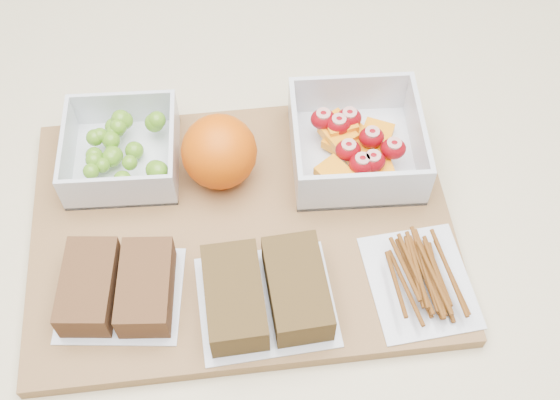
# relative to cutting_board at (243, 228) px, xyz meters

# --- Properties ---
(counter) EXTENTS (1.20, 0.90, 0.90)m
(counter) POSITION_rel_cutting_board_xyz_m (0.02, 0.02, -0.46)
(counter) COLOR beige
(counter) RESTS_ON ground
(cutting_board) EXTENTS (0.44, 0.32, 0.02)m
(cutting_board) POSITION_rel_cutting_board_xyz_m (0.00, 0.00, 0.00)
(cutting_board) COLOR olive
(cutting_board) RESTS_ON counter
(grape_container) EXTENTS (0.11, 0.11, 0.05)m
(grape_container) POSITION_rel_cutting_board_xyz_m (-0.12, 0.08, 0.03)
(grape_container) COLOR silver
(grape_container) RESTS_ON cutting_board
(fruit_container) EXTENTS (0.13, 0.13, 0.06)m
(fruit_container) POSITION_rel_cutting_board_xyz_m (0.12, 0.08, 0.03)
(fruit_container) COLOR silver
(fruit_container) RESTS_ON cutting_board
(orange) EXTENTS (0.08, 0.08, 0.08)m
(orange) POSITION_rel_cutting_board_xyz_m (-0.02, 0.06, 0.05)
(orange) COLOR #EC5905
(orange) RESTS_ON cutting_board
(sandwich_bag_left) EXTENTS (0.12, 0.11, 0.04)m
(sandwich_bag_left) POSITION_rel_cutting_board_xyz_m (-0.12, -0.07, 0.03)
(sandwich_bag_left) COLOR silver
(sandwich_bag_left) RESTS_ON cutting_board
(sandwich_bag_center) EXTENTS (0.14, 0.12, 0.04)m
(sandwich_bag_center) POSITION_rel_cutting_board_xyz_m (0.02, -0.09, 0.03)
(sandwich_bag_center) COLOR silver
(sandwich_bag_center) RESTS_ON cutting_board
(pretzel_bag) EXTENTS (0.11, 0.12, 0.03)m
(pretzel_bag) POSITION_rel_cutting_board_xyz_m (0.17, -0.08, 0.02)
(pretzel_bag) COLOR silver
(pretzel_bag) RESTS_ON cutting_board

